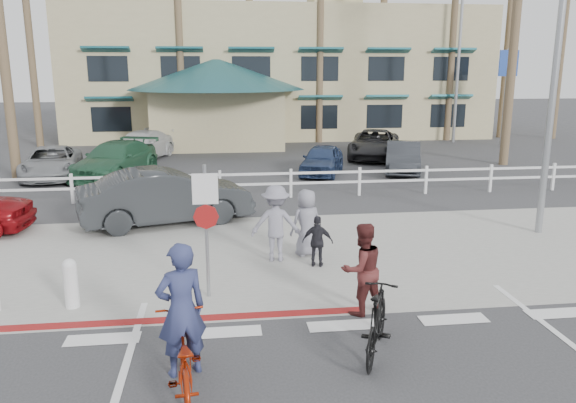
{
  "coord_description": "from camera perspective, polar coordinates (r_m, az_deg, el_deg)",
  "views": [
    {
      "loc": [
        -2.04,
        -8.11,
        4.33
      ],
      "look_at": [
        -0.56,
        3.68,
        1.5
      ],
      "focal_mm": 35.0,
      "sensor_mm": 36.0,
      "label": 1
    }
  ],
  "objects": [
    {
      "name": "ground",
      "position": [
        9.41,
        6.37,
        -14.07
      ],
      "size": [
        140.0,
        140.0,
        0.0
      ],
      "primitive_type": "plane",
      "color": "#333335"
    },
    {
      "name": "sidewalk_plaza",
      "position": [
        13.48,
        1.93,
        -5.32
      ],
      "size": [
        22.0,
        7.0,
        0.01
      ],
      "primitive_type": "cube",
      "color": "gray",
      "rests_on": "ground"
    },
    {
      "name": "cross_street",
      "position": [
        17.28,
        -0.16,
        -1.1
      ],
      "size": [
        40.0,
        5.0,
        0.01
      ],
      "primitive_type": "cube",
      "color": "#333335",
      "rests_on": "ground"
    },
    {
      "name": "parking_lot",
      "position": [
        26.54,
        -2.68,
        3.99
      ],
      "size": [
        50.0,
        16.0,
        0.01
      ],
      "primitive_type": "cube",
      "color": "#333335",
      "rests_on": "ground"
    },
    {
      "name": "curb_red",
      "position": [
        10.3,
        -12.09,
        -11.71
      ],
      "size": [
        7.0,
        0.25,
        0.02
      ],
      "primitive_type": "cube",
      "color": "maroon",
      "rests_on": "ground"
    },
    {
      "name": "rail_fence",
      "position": [
        19.17,
        0.59,
        1.86
      ],
      "size": [
        29.4,
        0.16,
        1.0
      ],
      "primitive_type": null,
      "color": "silver",
      "rests_on": "ground"
    },
    {
      "name": "building",
      "position": [
        39.34,
        -1.32,
        15.31
      ],
      "size": [
        28.0,
        16.0,
        11.3
      ],
      "primitive_type": null,
      "color": "tan",
      "rests_on": "ground"
    },
    {
      "name": "sign_post",
      "position": [
        10.7,
        -8.3,
        -2.35
      ],
      "size": [
        0.5,
        0.1,
        2.9
      ],
      "primitive_type": null,
      "color": "gray",
      "rests_on": "ground"
    },
    {
      "name": "bollard_0",
      "position": [
        11.16,
        -21.2,
        -7.76
      ],
      "size": [
        0.26,
        0.26,
        0.95
      ],
      "primitive_type": null,
      "color": "silver",
      "rests_on": "ground"
    },
    {
      "name": "streetlight_0",
      "position": [
        16.07,
        25.61,
        12.73
      ],
      "size": [
        0.6,
        2.0,
        9.0
      ],
      "primitive_type": null,
      "color": "gray",
      "rests_on": "ground"
    },
    {
      "name": "streetlight_1",
      "position": [
        35.05,
        16.92,
        13.52
      ],
      "size": [
        0.6,
        2.0,
        9.5
      ],
      "primitive_type": null,
      "color": "gray",
      "rests_on": "ground"
    },
    {
      "name": "info_sign",
      "position": [
        34.15,
        21.18,
        9.94
      ],
      "size": [
        1.2,
        0.16,
        5.6
      ],
      "primitive_type": null,
      "color": "navy",
      "rests_on": "ground"
    },
    {
      "name": "palm_1",
      "position": [
        34.64,
        -24.87,
        15.8
      ],
      "size": [
        4.0,
        4.0,
        13.0
      ],
      "primitive_type": null,
      "color": "#143415",
      "rests_on": "ground"
    },
    {
      "name": "palm_2",
      "position": [
        34.82,
        -17.98,
        18.82
      ],
      "size": [
        4.0,
        4.0,
        16.0
      ],
      "primitive_type": null,
      "color": "#143415",
      "rests_on": "ground"
    },
    {
      "name": "palm_3",
      "position": [
        33.27,
        -11.06,
        17.76
      ],
      "size": [
        4.0,
        4.0,
        14.0
      ],
      "primitive_type": null,
      "color": "#143415",
      "rests_on": "ground"
    },
    {
      "name": "palm_4",
      "position": [
        34.31,
        -3.94,
        18.66
      ],
      "size": [
        4.0,
        4.0,
        15.0
      ],
      "primitive_type": null,
      "color": "#143415",
      "rests_on": "ground"
    },
    {
      "name": "palm_5",
      "position": [
        33.72,
        3.3,
        17.06
      ],
      "size": [
        4.0,
        4.0,
        13.0
      ],
      "primitive_type": null,
      "color": "#143415",
      "rests_on": "ground"
    },
    {
      "name": "palm_7",
      "position": [
        36.06,
        16.51,
        17.11
      ],
      "size": [
        4.0,
        4.0,
        14.0
      ],
      "primitive_type": null,
      "color": "#143415",
      "rests_on": "ground"
    },
    {
      "name": "palm_8",
      "position": [
        38.72,
        21.64,
        17.19
      ],
      "size": [
        4.0,
        4.0,
        15.0
      ],
      "primitive_type": null,
      "color": "#143415",
      "rests_on": "ground"
    },
    {
      "name": "palm_9",
      "position": [
        39.29,
        26.21,
        15.24
      ],
      "size": [
        4.0,
        4.0,
        13.0
      ],
      "primitive_type": null,
      "color": "#143415",
      "rests_on": "ground"
    },
    {
      "name": "palm_10",
      "position": [
        24.5,
        -27.24,
        15.88
      ],
      "size": [
        4.0,
        4.0,
        12.0
      ],
      "primitive_type": null,
      "color": "#143415",
      "rests_on": "ground"
    },
    {
      "name": "palm_11",
      "position": [
        27.54,
        22.28,
        18.01
      ],
      "size": [
        4.0,
        4.0,
        14.0
      ],
      "primitive_type": null,
      "color": "#143415",
      "rests_on": "ground"
    },
    {
      "name": "bike_red",
      "position": [
        8.02,
        -10.65,
        -15.32
      ],
      "size": [
        0.88,
        1.99,
        1.01
      ],
      "primitive_type": "imported",
      "rotation": [
        0.0,
        0.0,
        3.25
      ],
      "color": "maroon",
      "rests_on": "ground"
    },
    {
      "name": "rider_red",
      "position": [
        8.23,
        -10.79,
        -10.76
      ],
      "size": [
        0.85,
        0.7,
        1.99
      ],
      "primitive_type": "imported",
      "rotation": [
        0.0,
        0.0,
        3.5
      ],
      "color": "navy",
      "rests_on": "ground"
    },
    {
      "name": "bike_black",
      "position": [
        8.88,
        9.03,
        -12.0
      ],
      "size": [
        1.21,
        1.86,
        1.09
      ],
      "primitive_type": "imported",
      "rotation": [
        0.0,
        0.0,
        2.72
      ],
      "color": "black",
      "rests_on": "ground"
    },
    {
      "name": "rider_black",
      "position": [
        10.15,
        7.52,
        -6.81
      ],
      "size": [
        0.98,
        0.87,
        1.69
      ],
      "primitive_type": "imported",
      "rotation": [
        0.0,
        0.0,
        3.47
      ],
      "color": "#501F1E",
      "rests_on": "ground"
    },
    {
      "name": "pedestrian_a",
      "position": [
        12.79,
        -1.23,
        -2.24
      ],
      "size": [
        1.24,
        0.84,
        1.77
      ],
      "primitive_type": "imported",
      "rotation": [
        0.0,
        0.0,
        2.98
      ],
      "color": "gray",
      "rests_on": "ground"
    },
    {
      "name": "pedestrian_child",
      "position": [
        12.48,
        3.04,
        -4.09
      ],
      "size": [
        0.74,
        0.47,
        1.17
      ],
      "primitive_type": "imported",
      "rotation": [
        0.0,
        0.0,
        2.85
      ],
      "color": "black",
      "rests_on": "ground"
    },
    {
      "name": "pedestrian_b",
      "position": [
        13.18,
        1.89,
        -2.16
      ],
      "size": [
        0.91,
        0.75,
        1.59
      ],
      "primitive_type": "imported",
      "rotation": [
        0.0,
        0.0,
        3.5
      ],
      "color": "gray",
      "rests_on": "ground"
    },
    {
      "name": "car_white_sedan",
      "position": [
        16.25,
        -12.26,
        0.5
      ],
      "size": [
        5.07,
        2.98,
        1.58
      ],
      "primitive_type": "imported",
      "rotation": [
        0.0,
        0.0,
        1.86
      ],
      "color": "#242729",
      "rests_on": "ground"
    },
    {
      "name": "lot_car_0",
      "position": [
        24.56,
        -22.88,
        3.67
      ],
      "size": [
        2.72,
        4.78,
        1.26
      ],
      "primitive_type": "imported",
      "rotation": [
        0.0,
        0.0,
        0.14
      ],
      "color": "gray",
      "rests_on": "ground"
    },
    {
      "name": "lot_car_1",
      "position": [
        23.8,
        -17.13,
        4.06
      ],
      "size": [
        3.41,
        5.31,
        1.43
      ],
      "primitive_type": "imported",
      "rotation": [
        0.0,
        0.0,
        -0.31
      ],
      "color": "#235237",
      "rests_on": "ground"
    },
    {
      "name": "lot_car_2",
      "position": [
        23.47,
        3.48,
        4.26
      ],
      "size": [
        2.63,
        3.89,
        1.23
      ],
      "primitive_type": "imported",
      "rotation": [
        0.0,
        0.0,
        -0.36
      ],
      "color": "navy",
      "rests_on": "ground"
    },
    {
      "name": "lot_car_3",
      "position": [
        24.33,
        11.6,
        4.42
      ],
      "size": [
        2.51,
        4.17,
        1.3
      ],
      "primitive_type": "imported",
      "rotation": [
        0.0,
        0.0,
        -0.31
      ],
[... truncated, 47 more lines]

